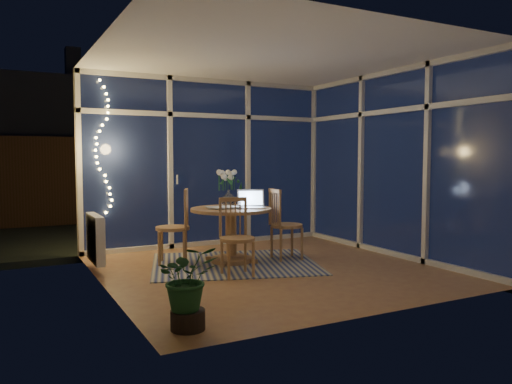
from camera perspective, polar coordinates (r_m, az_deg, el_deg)
floor at (r=6.25m, az=1.68°, el=-8.80°), size 4.00×4.00×0.00m
ceiling at (r=6.22m, az=1.73°, el=15.27°), size 4.00×4.00×0.00m
wall_back at (r=7.90m, az=-5.40°, el=3.37°), size 4.00×0.04×2.60m
wall_front at (r=4.46m, az=14.36°, el=2.78°), size 4.00×0.04×2.60m
wall_left at (r=5.41m, az=-17.14°, el=2.92°), size 0.04×4.00×2.60m
wall_right at (r=7.29m, az=15.59°, el=3.18°), size 0.04×4.00×2.60m
window_wall_back at (r=7.87m, az=-5.29°, el=3.36°), size 4.00×0.10×2.60m
window_wall_right at (r=7.26m, az=15.36°, el=3.19°), size 0.10×4.00×2.60m
radiator at (r=6.38m, az=-17.90°, el=-5.07°), size 0.10×0.70×0.58m
fairy_lights at (r=7.32m, az=-17.14°, el=4.92°), size 0.24×0.10×1.85m
garden_patio at (r=10.99m, az=-8.84°, el=-3.61°), size 12.00×6.00×0.10m
garden_fence at (r=11.23m, az=-12.13°, el=1.44°), size 11.00×0.08×1.80m
neighbour_roof at (r=14.23m, az=-14.27°, el=7.16°), size 7.00×3.00×2.20m
garden_shrubs at (r=9.04m, az=-13.44°, el=-2.05°), size 0.90×0.90×0.90m
rug at (r=6.54m, az=-2.45°, el=-8.17°), size 2.50×2.23×0.01m
dining_table at (r=6.56m, az=-2.83°, el=-4.98°), size 1.33×1.33×0.72m
chair_left at (r=6.54m, az=-9.52°, el=-3.87°), size 0.60×0.60×0.99m
chair_right at (r=6.75m, az=3.53°, el=-3.64°), size 0.50×0.50×0.98m
chair_front at (r=5.80m, az=-2.15°, el=-5.15°), size 0.48×0.48×0.93m
laptop at (r=6.49m, az=-0.50°, el=-0.71°), size 0.44×0.41×0.26m
flower_vase at (r=6.82m, az=-3.14°, el=-0.69°), size 0.25×0.25×0.21m
bowl at (r=6.73m, az=-0.51°, el=-1.49°), size 0.19×0.19×0.04m
newspapers at (r=6.50m, az=-3.55°, el=-1.75°), size 0.42×0.34×0.02m
phone at (r=6.37m, az=-1.71°, el=-1.92°), size 0.12×0.07×0.01m
potted_plant at (r=4.09m, az=-7.83°, el=-10.27°), size 0.59×0.53×0.76m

